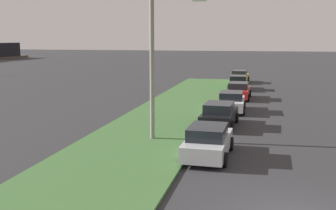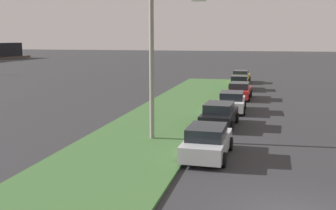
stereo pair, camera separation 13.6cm
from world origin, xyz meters
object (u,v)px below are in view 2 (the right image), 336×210
parked_car_silver (207,142)px  parked_car_white (232,102)px  parked_car_yellow (241,77)px  streetlight (158,57)px  parked_car_black (219,115)px  parked_car_red (239,91)px  parked_car_green (239,83)px

parked_car_silver → parked_car_white: size_ratio=1.00×
parked_car_yellow → streetlight: 29.57m
parked_car_black → parked_car_red: (11.71, -0.52, 0.00)m
parked_car_red → parked_car_black: bearing=178.7°
parked_car_white → parked_car_yellow: (19.70, 0.43, 0.00)m
parked_car_black → parked_car_yellow: size_ratio=1.00×
parked_car_silver → parked_car_yellow: same height
parked_car_red → parked_car_green: size_ratio=1.00×
streetlight → parked_car_black: bearing=-33.1°
parked_car_black → parked_car_white: bearing=-0.7°
parked_car_white → parked_car_red: (6.39, -0.18, 0.00)m
parked_car_black → parked_car_yellow: 25.03m
parked_car_silver → parked_car_white: same height
parked_car_green → parked_car_black: bearing=177.6°
parked_car_green → parked_car_red: bearing=-178.4°
parked_car_silver → parked_car_yellow: size_ratio=0.99×
parked_car_red → parked_car_yellow: bearing=3.9°
parked_car_white → parked_car_red: bearing=-2.7°
parked_car_silver → streetlight: bearing=51.4°
parked_car_white → parked_car_red: same height
parked_car_red → streetlight: (-15.91, 3.26, 3.67)m
parked_car_silver → parked_car_green: bearing=1.6°
parked_car_black → streetlight: bearing=149.9°
parked_car_yellow → streetlight: streetlight is taller
parked_car_white → parked_car_silver: bearing=177.9°
parked_car_yellow → parked_car_silver: bearing=-176.6°
parked_car_white → parked_car_green: (12.98, 0.24, 0.00)m
parked_car_white → parked_car_green: size_ratio=0.99×
parked_car_green → streetlight: 22.97m
parked_car_black → streetlight: (-4.19, 2.73, 3.67)m
parked_car_black → parked_car_silver: bearing=-175.7°
parked_car_silver → parked_car_white: 11.95m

